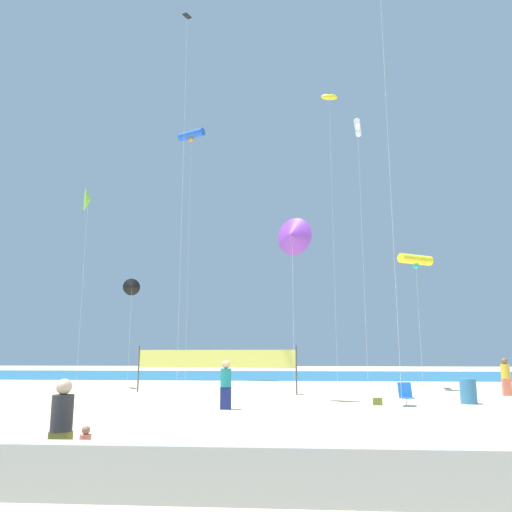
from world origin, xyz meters
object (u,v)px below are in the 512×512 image
Objects in this scene: folding_beach_chair at (406,394)px; kite_violet_delta at (292,236)px; beachgoer_mustard_shirt at (506,375)px; mother_figure at (61,424)px; volleyball_net at (215,361)px; kite_black_delta at (132,287)px; kite_black_diamond at (187,35)px; beach_handbag at (378,401)px; kite_yellow_tube at (415,260)px; toddler_figure at (85,450)px; beachgoer_teal_shirt at (226,383)px; trash_barrel at (468,391)px; kite_yellow_inflatable at (329,99)px; kite_blue_tube at (191,135)px; kite_lime_delta at (88,200)px; kite_white_tube at (358,129)px.

folding_beach_chair is 8.09m from kite_violet_delta.
mother_figure is at bearing -95.31° from beachgoer_mustard_shirt.
kite_black_delta reaches higher than volleyball_net.
volleyball_net is 0.41× the size of kite_black_diamond.
kite_yellow_tube is (3.74, 8.06, 7.12)m from beach_handbag.
toddler_figure reaches higher than beach_handbag.
beachgoer_teal_shirt is 1.78× the size of trash_barrel.
kite_yellow_inflatable is 13.76m from kite_yellow_tube.
volleyball_net is 0.44× the size of kite_blue_tube.
toddler_figure is 0.07× the size of kite_lime_delta.
kite_black_delta is 0.91× the size of kite_yellow_tube.
toddler_figure is at bearing -117.21° from kite_yellow_tube.
kite_black_diamond is (-2.18, 16.04, 18.82)m from toddler_figure.
beachgoer_mustard_shirt reaches higher than beachgoer_teal_shirt.
beachgoer_mustard_shirt is 0.09× the size of kite_yellow_inflatable.
kite_blue_tube is at bearing -177.25° from beachgoer_mustard_shirt.
kite_yellow_tube is at bearing 45.08° from kite_violet_delta.
kite_lime_delta is at bearing 161.63° from volleyball_net.
toddler_figure is 34.07m from kite_blue_tube.
folding_beach_chair is at bearing -15.29° from kite_violet_delta.
kite_violet_delta is at bearing 162.87° from beach_handbag.
beachgoer_teal_shirt is at bearing -73.25° from kite_blue_tube.
toddler_figure is at bearing -74.97° from beachgoer_teal_shirt.
beachgoer_teal_shirt is at bearing -129.94° from kite_violet_delta.
kite_lime_delta is (-16.73, -0.55, -4.36)m from kite_white_tube.
kite_lime_delta is (-9.13, 20.47, 10.89)m from toddler_figure.
trash_barrel is 0.12× the size of volleyball_net.
kite_blue_tube is at bearing 125.07° from beach_handbag.
beachgoer_teal_shirt is 0.09× the size of kite_blue_tube.
kite_black_diamond reaches higher than beachgoer_mustard_shirt.
mother_figure is at bearing -130.13° from trash_barrel.
kite_black_delta is 17.96m from kite_yellow_tube.
folding_beach_chair is 19.75m from kite_black_delta.
beachgoer_mustard_shirt is at bearing 20.57° from kite_violet_delta.
trash_barrel is at bearing -93.45° from beachgoer_mustard_shirt.
kite_white_tube reaches higher than kite_black_delta.
beach_handbag is at bearing -87.37° from kite_yellow_inflatable.
trash_barrel reaches higher than folding_beach_chair.
kite_yellow_inflatable reaches higher than kite_blue_tube.
kite_black_delta is 0.43× the size of kite_white_tube.
kite_yellow_inflatable is at bearing 141.10° from folding_beach_chair.
kite_yellow_tube is (-3.16, 3.22, 6.30)m from beachgoer_mustard_shirt.
kite_white_tube is at bearing 1.87° from kite_lime_delta.
toddler_figure is at bearing -65.97° from kite_lime_delta.
kite_black_diamond is at bearing -153.04° from kite_white_tube.
toddler_figure is 24.82m from kite_black_diamond.
kite_blue_tube is (-11.17, 15.92, 18.82)m from beach_handbag.
trash_barrel is 0.14× the size of kite_black_delta.
kite_violet_delta is at bearing -29.49° from kite_lime_delta.
volleyball_net is 0.42× the size of kite_yellow_inflatable.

